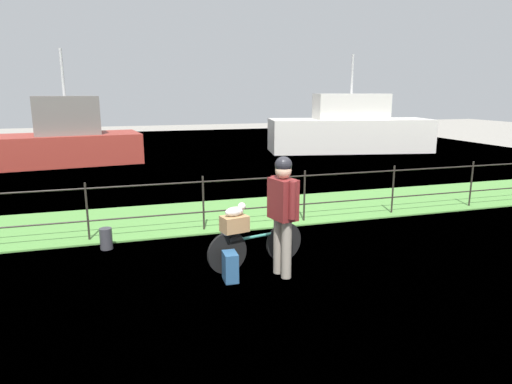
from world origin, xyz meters
name	(u,v)px	position (x,y,z in m)	size (l,w,h in m)	color
ground_plane	(305,273)	(0.00, 0.00, 0.00)	(60.00, 60.00, 0.00)	gray
grass_strip	(242,213)	(0.00, 3.35, 0.01)	(27.00, 2.40, 0.03)	#569342
harbor_water	(193,166)	(0.00, 9.85, 0.00)	(30.00, 30.00, 0.00)	#60849E
iron_fence	(256,196)	(0.00, 2.40, 0.60)	(18.04, 0.04, 1.03)	#28231E
bicycle_main	(255,246)	(-0.60, 0.44, 0.32)	(1.53, 0.41, 0.60)	black
wooden_crate	(234,224)	(-0.93, 0.36, 0.71)	(0.36, 0.25, 0.22)	#A87F51
terrier_dog	(236,210)	(-0.91, 0.37, 0.90)	(0.32, 0.20, 0.18)	silver
cyclist_person	(283,206)	(-0.33, 0.04, 1.00)	(0.35, 0.53, 1.68)	gray
backpack_on_paving	(230,267)	(-1.07, 0.08, 0.20)	(0.28, 0.18, 0.40)	#28517A
mooring_bollard	(106,239)	(-2.71, 1.90, 0.18)	(0.20, 0.20, 0.35)	#38383D
moored_boat_near	(68,140)	(-4.12, 11.71, 0.86)	(5.10, 2.89, 3.98)	#9E3328
moored_boat_mid	(350,130)	(7.12, 11.82, 0.93)	(7.13, 3.40, 4.05)	silver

